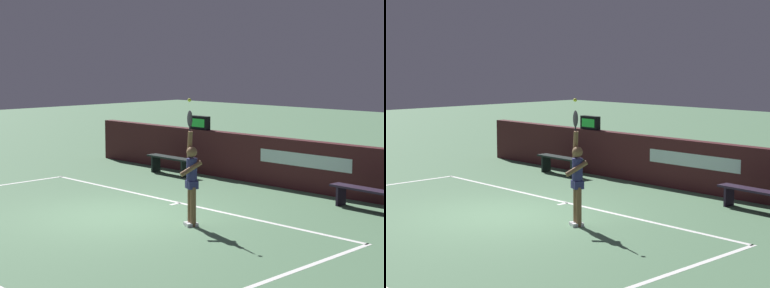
{
  "view_description": "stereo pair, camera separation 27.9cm",
  "coord_description": "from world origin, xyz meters",
  "views": [
    {
      "loc": [
        11.24,
        -8.84,
        3.35
      ],
      "look_at": [
        1.47,
        0.76,
        1.63
      ],
      "focal_mm": 62.64,
      "sensor_mm": 36.0,
      "label": 1
    },
    {
      "loc": [
        11.43,
        -8.64,
        3.35
      ],
      "look_at": [
        1.47,
        0.76,
        1.63
      ],
      "focal_mm": 62.64,
      "sensor_mm": 36.0,
      "label": 2
    }
  ],
  "objects": [
    {
      "name": "back_wall",
      "position": [
        0.0,
        5.16,
        0.65
      ],
      "size": [
        14.21,
        0.31,
        1.3
      ],
      "color": "#40191B",
      "rests_on": "ground"
    },
    {
      "name": "tennis_ball",
      "position": [
        1.62,
        0.54,
        2.55
      ],
      "size": [
        0.07,
        0.07,
        0.07
      ],
      "color": "#D0E433"
    },
    {
      "name": "courtside_bench_near",
      "position": [
        3.47,
        4.27,
        0.38
      ],
      "size": [
        1.78,
        0.47,
        0.49
      ],
      "color": "#24182A",
      "rests_on": "ground"
    },
    {
      "name": "courtside_bench_far",
      "position": [
        -3.08,
        4.34,
        0.4
      ],
      "size": [
        1.74,
        0.4,
        0.52
      ],
      "color": "black",
      "rests_on": "ground"
    },
    {
      "name": "court_lines",
      "position": [
        0.0,
        -1.16,
        0.0
      ],
      "size": [
        10.13,
        6.09,
        0.0
      ],
      "color": "white",
      "rests_on": "ground"
    },
    {
      "name": "ground_plane",
      "position": [
        0.0,
        0.0,
        0.0
      ],
      "size": [
        60.0,
        60.0,
        0.0
      ],
      "primitive_type": "plane",
      "color": "#517A55"
    },
    {
      "name": "speed_display",
      "position": [
        -2.66,
        5.16,
        1.5
      ],
      "size": [
        0.67,
        0.19,
        0.4
      ],
      "color": "black",
      "rests_on": "back_wall"
    },
    {
      "name": "tennis_player",
      "position": [
        1.74,
        0.48,
        0.97
      ],
      "size": [
        0.47,
        0.48,
        2.37
      ],
      "color": "brown",
      "rests_on": "ground"
    }
  ]
}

